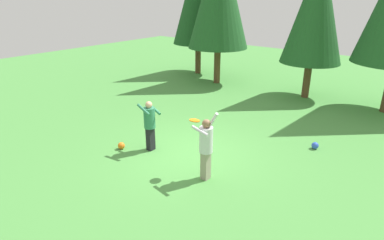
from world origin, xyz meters
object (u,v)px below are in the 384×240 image
Objects in this scene: ball_blue at (315,146)px; ball_orange at (121,146)px; person_thrower at (206,144)px; tree_center at (316,8)px; person_catcher at (150,122)px; frisbee at (195,120)px.

ball_blue is 5.98m from ball_orange.
tree_center reaches higher than person_thrower.
person_catcher is at bearing 35.64° from ball_orange.
tree_center reaches higher than frisbee.
ball_blue is at bearing 38.27° from ball_orange.
person_thrower reaches higher than frisbee.
person_thrower reaches higher than person_catcher.
person_thrower is 1.17× the size of person_catcher.
frisbee is at bearing -121.73° from ball_blue.
person_thrower is 3.96m from ball_blue.
person_thrower is at bearing -86.32° from tree_center.
person_thrower is 2.32m from person_catcher.
frisbee is (1.86, -0.21, 0.56)m from person_catcher.
ball_orange is (-3.05, -0.22, -0.87)m from person_thrower.
person_thrower reaches higher than ball_blue.
person_catcher is 7.20× the size of ball_orange.
ball_blue is 0.03× the size of tree_center.
tree_center is (1.75, 8.27, 2.98)m from person_catcher.
person_catcher reaches higher than ball_orange.
person_catcher is at bearing 173.45° from frisbee.
tree_center reaches higher than person_catcher.
tree_center is (-0.11, 8.48, 2.42)m from frisbee.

